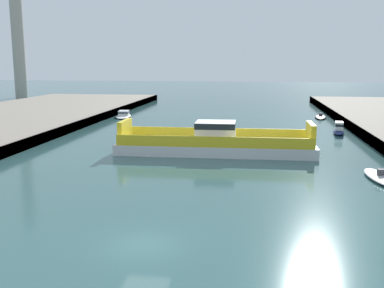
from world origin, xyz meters
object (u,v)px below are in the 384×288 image
at_px(moored_boat_near_left, 339,129).
at_px(moored_boat_far_left, 321,117).
at_px(moored_boat_near_right, 124,115).
at_px(chain_ferry, 215,143).
at_px(smokestack_distant_a, 17,24).
at_px(moored_boat_mid_right, 381,177).

xyz_separation_m(moored_boat_near_left, moored_boat_far_left, (0.08, 17.64, -0.43)).
bearing_deg(moored_boat_near_right, moored_boat_near_left, -22.78).
bearing_deg(chain_ferry, smokestack_distant_a, 130.88).
xyz_separation_m(moored_boat_mid_right, smokestack_distant_a, (-72.68, 76.66, 19.08)).
relative_size(moored_boat_near_left, moored_boat_far_left, 0.77).
height_order(chain_ferry, moored_boat_mid_right, chain_ferry).
xyz_separation_m(moored_boat_near_right, moored_boat_mid_right, (32.91, -38.03, -0.20)).
distance_m(moored_boat_near_right, moored_boat_far_left, 33.98).
bearing_deg(chain_ferry, moored_boat_near_right, 122.85).
bearing_deg(moored_boat_mid_right, smokestack_distant_a, 133.47).
xyz_separation_m(chain_ferry, moored_boat_near_right, (-18.53, 28.70, -0.62)).
relative_size(moored_boat_far_left, smokestack_distant_a, 0.18).
relative_size(chain_ferry, moored_boat_near_right, 2.89).
relative_size(moored_boat_near_left, moored_boat_near_right, 0.70).
distance_m(moored_boat_mid_right, moored_boat_far_left, 41.52).
bearing_deg(smokestack_distant_a, moored_boat_mid_right, -46.53).
xyz_separation_m(chain_ferry, moored_boat_near_left, (15.19, 14.54, -0.41)).
bearing_deg(moored_boat_near_left, moored_boat_mid_right, -91.94).
bearing_deg(moored_boat_near_right, chain_ferry, -57.15).
bearing_deg(moored_boat_mid_right, moored_boat_far_left, 88.77).
distance_m(moored_boat_near_right, smokestack_distant_a, 58.57).
bearing_deg(moored_boat_mid_right, chain_ferry, 147.03).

